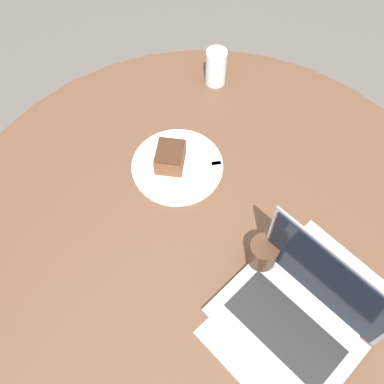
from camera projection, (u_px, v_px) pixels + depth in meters
The scene contains 9 objects.
ground_plane at pixel (202, 317), 1.76m from camera, with size 12.00×12.00×0.00m, color #4C4742.
dining_table at pixel (207, 255), 1.24m from camera, with size 1.37×1.37×0.73m.
paper_document at pixel (298, 312), 1.03m from camera, with size 0.47×0.37×0.00m.
plate at pixel (177, 166), 1.24m from camera, with size 0.25×0.25×0.01m.
cake_slice at pixel (170, 157), 1.21m from camera, with size 0.11×0.10×0.06m.
fork at pixel (197, 166), 1.23m from camera, with size 0.12×0.15×0.00m.
coffee_glass at pixel (262, 255), 1.06m from camera, with size 0.07×0.07×0.09m.
water_glass at pixel (216, 67), 1.37m from camera, with size 0.06×0.06×0.12m.
laptop at pixel (296, 315), 0.99m from camera, with size 0.29×0.36×0.23m.
Camera 1 is at (0.46, 0.21, 1.76)m, focal length 42.00 mm.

